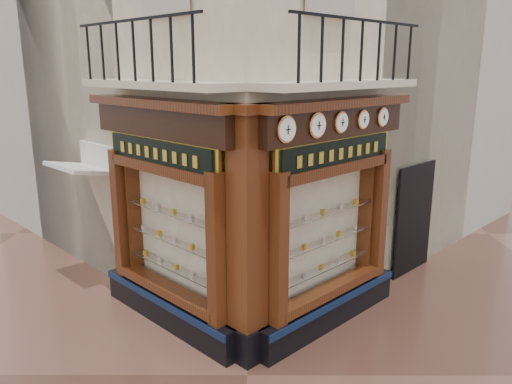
{
  "coord_description": "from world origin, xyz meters",
  "views": [
    {
      "loc": [
        0.16,
        -6.55,
        4.47
      ],
      "look_at": [
        0.12,
        2.0,
        2.32
      ],
      "focal_mm": 35.0,
      "sensor_mm": 36.0,
      "label": 1
    }
  ],
  "objects_px": {
    "awning": "(88,283)",
    "signboard_left": "(159,153)",
    "corner_pilaster": "(247,241)",
    "signboard_right": "(338,153)",
    "clock_d": "(363,120)",
    "clock_b": "(317,125)",
    "clock_a": "(286,129)",
    "clock_e": "(382,117)",
    "clock_c": "(341,122)"
  },
  "relations": [
    {
      "from": "awning",
      "to": "signboard_left",
      "type": "xyz_separation_m",
      "value": [
        1.99,
        -1.74,
        3.1
      ]
    },
    {
      "from": "corner_pilaster",
      "to": "signboard_right",
      "type": "relative_size",
      "value": 1.83
    },
    {
      "from": "clock_d",
      "to": "signboard_right",
      "type": "distance_m",
      "value": 0.74
    },
    {
      "from": "corner_pilaster",
      "to": "clock_b",
      "type": "distance_m",
      "value": 2.02
    },
    {
      "from": "clock_a",
      "to": "awning",
      "type": "relative_size",
      "value": 0.28
    },
    {
      "from": "clock_a",
      "to": "clock_b",
      "type": "distance_m",
      "value": 0.69
    },
    {
      "from": "clock_a",
      "to": "awning",
      "type": "xyz_separation_m",
      "value": [
        -4.01,
        2.8,
        -3.62
      ]
    },
    {
      "from": "clock_a",
      "to": "clock_b",
      "type": "relative_size",
      "value": 0.99
    },
    {
      "from": "clock_b",
      "to": "clock_a",
      "type": "bearing_deg",
      "value": -180.0
    },
    {
      "from": "corner_pilaster",
      "to": "clock_e",
      "type": "distance_m",
      "value": 3.36
    },
    {
      "from": "signboard_right",
      "to": "corner_pilaster",
      "type": "bearing_deg",
      "value": 169.75
    },
    {
      "from": "clock_c",
      "to": "signboard_right",
      "type": "relative_size",
      "value": 0.16
    },
    {
      "from": "clock_d",
      "to": "clock_e",
      "type": "xyz_separation_m",
      "value": [
        0.43,
        0.43,
        -0.0
      ]
    },
    {
      "from": "signboard_left",
      "to": "clock_b",
      "type": "bearing_deg",
      "value": -147.86
    },
    {
      "from": "corner_pilaster",
      "to": "clock_a",
      "type": "relative_size",
      "value": 10.24
    },
    {
      "from": "awning",
      "to": "clock_b",
      "type": "bearing_deg",
      "value": -162.14
    },
    {
      "from": "clock_a",
      "to": "signboard_left",
      "type": "distance_m",
      "value": 2.34
    },
    {
      "from": "clock_d",
      "to": "clock_e",
      "type": "distance_m",
      "value": 0.61
    },
    {
      "from": "clock_b",
      "to": "signboard_right",
      "type": "height_order",
      "value": "clock_b"
    },
    {
      "from": "corner_pilaster",
      "to": "signboard_right",
      "type": "distance_m",
      "value": 2.12
    },
    {
      "from": "clock_e",
      "to": "signboard_right",
      "type": "xyz_separation_m",
      "value": [
        -0.88,
        -0.72,
        -0.52
      ]
    },
    {
      "from": "clock_e",
      "to": "signboard_left",
      "type": "xyz_separation_m",
      "value": [
        -3.8,
        -0.72,
        -0.52
      ]
    },
    {
      "from": "clock_d",
      "to": "clock_a",
      "type": "bearing_deg",
      "value": -180.0
    },
    {
      "from": "clock_a",
      "to": "corner_pilaster",
      "type": "bearing_deg",
      "value": 129.88
    },
    {
      "from": "corner_pilaster",
      "to": "clock_c",
      "type": "relative_size",
      "value": 11.55
    },
    {
      "from": "corner_pilaster",
      "to": "clock_b",
      "type": "xyz_separation_m",
      "value": [
        1.05,
        0.44,
        1.67
      ]
    },
    {
      "from": "signboard_right",
      "to": "clock_d",
      "type": "bearing_deg",
      "value": -11.97
    },
    {
      "from": "clock_b",
      "to": "awning",
      "type": "height_order",
      "value": "clock_b"
    },
    {
      "from": "clock_a",
      "to": "clock_d",
      "type": "bearing_deg",
      "value": 0.0
    },
    {
      "from": "clock_c",
      "to": "clock_a",
      "type": "bearing_deg",
      "value": 180.0
    },
    {
      "from": "corner_pilaster",
      "to": "signboard_right",
      "type": "height_order",
      "value": "corner_pilaster"
    },
    {
      "from": "corner_pilaster",
      "to": "clock_c",
      "type": "height_order",
      "value": "corner_pilaster"
    },
    {
      "from": "clock_c",
      "to": "clock_e",
      "type": "bearing_deg",
      "value": 0.0
    },
    {
      "from": "corner_pilaster",
      "to": "clock_a",
      "type": "xyz_separation_m",
      "value": [
        0.55,
        -0.05,
        1.67
      ]
    },
    {
      "from": "corner_pilaster",
      "to": "clock_d",
      "type": "relative_size",
      "value": 12.43
    },
    {
      "from": "corner_pilaster",
      "to": "clock_a",
      "type": "distance_m",
      "value": 1.76
    },
    {
      "from": "awning",
      "to": "signboard_left",
      "type": "height_order",
      "value": "signboard_left"
    },
    {
      "from": "clock_b",
      "to": "clock_c",
      "type": "distance_m",
      "value": 0.6
    },
    {
      "from": "clock_b",
      "to": "awning",
      "type": "relative_size",
      "value": 0.28
    },
    {
      "from": "clock_a",
      "to": "signboard_left",
      "type": "bearing_deg",
      "value": 107.19
    },
    {
      "from": "clock_d",
      "to": "signboard_left",
      "type": "distance_m",
      "value": 3.42
    },
    {
      "from": "awning",
      "to": "corner_pilaster",
      "type": "bearing_deg",
      "value": -173.5
    },
    {
      "from": "clock_b",
      "to": "clock_c",
      "type": "bearing_deg",
      "value": -0.0
    },
    {
      "from": "signboard_right",
      "to": "awning",
      "type": "bearing_deg",
      "value": 115.56
    },
    {
      "from": "clock_b",
      "to": "clock_d",
      "type": "height_order",
      "value": "clock_b"
    },
    {
      "from": "signboard_left",
      "to": "signboard_right",
      "type": "height_order",
      "value": "same"
    },
    {
      "from": "clock_c",
      "to": "clock_e",
      "type": "relative_size",
      "value": 1.03
    },
    {
      "from": "clock_c",
      "to": "clock_e",
      "type": "height_order",
      "value": "clock_c"
    },
    {
      "from": "clock_a",
      "to": "clock_e",
      "type": "relative_size",
      "value": 1.16
    },
    {
      "from": "clock_a",
      "to": "clock_e",
      "type": "height_order",
      "value": "clock_a"
    }
  ]
}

